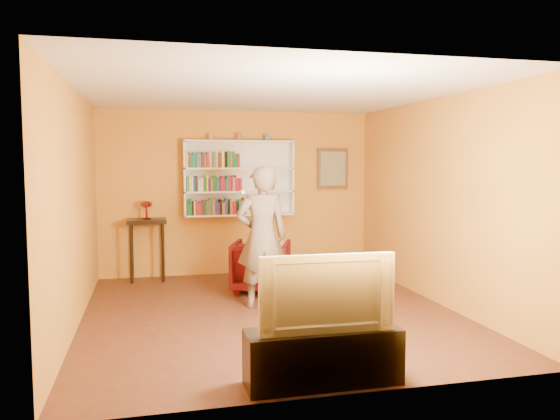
% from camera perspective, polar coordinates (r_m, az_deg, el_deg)
% --- Properties ---
extents(room_shell, '(5.30, 5.80, 2.88)m').
position_cam_1_polar(room_shell, '(6.70, -1.05, -2.23)').
color(room_shell, '#492617').
rests_on(room_shell, ground).
extents(bookshelf, '(1.80, 0.29, 1.23)m').
position_cam_1_polar(bookshelf, '(9.02, -4.36, 3.31)').
color(bookshelf, white).
rests_on(bookshelf, room_shell).
extents(books_row_lower, '(0.95, 0.19, 0.27)m').
position_cam_1_polar(books_row_lower, '(8.88, -6.66, 0.28)').
color(books_row_lower, '#186D2E').
rests_on(books_row_lower, bookshelf).
extents(books_row_middle, '(0.89, 0.19, 0.26)m').
position_cam_1_polar(books_row_middle, '(8.86, -6.85, 2.70)').
color(books_row_middle, teal).
rests_on(books_row_middle, bookshelf).
extents(books_row_upper, '(0.86, 0.19, 0.26)m').
position_cam_1_polar(books_row_upper, '(8.85, -7.00, 5.19)').
color(books_row_upper, yellow).
rests_on(books_row_upper, bookshelf).
extents(ornament_left, '(0.07, 0.07, 0.10)m').
position_cam_1_polar(ornament_left, '(8.90, -7.26, 7.57)').
color(ornament_left, '#B16432').
rests_on(ornament_left, bookshelf).
extents(ornament_centre, '(0.08, 0.08, 0.11)m').
position_cam_1_polar(ornament_centre, '(8.96, -4.31, 7.62)').
color(ornament_centre, '#973247').
rests_on(ornament_centre, bookshelf).
extents(ornament_right, '(0.08, 0.08, 0.10)m').
position_cam_1_polar(ornament_right, '(9.05, -1.42, 7.58)').
color(ornament_right, '#485879').
rests_on(ornament_right, bookshelf).
extents(framed_painting, '(0.55, 0.05, 0.70)m').
position_cam_1_polar(framed_painting, '(9.47, 5.52, 4.32)').
color(framed_painting, brown).
rests_on(framed_painting, room_shell).
extents(console_table, '(0.59, 0.45, 0.97)m').
position_cam_1_polar(console_table, '(8.80, -13.73, -2.02)').
color(console_table, black).
rests_on(console_table, ground).
extents(ruby_lustre, '(0.17, 0.18, 0.29)m').
position_cam_1_polar(ruby_lustre, '(8.77, -13.78, 0.41)').
color(ruby_lustre, maroon).
rests_on(ruby_lustre, console_table).
extents(armchair, '(1.02, 1.03, 0.74)m').
position_cam_1_polar(armchair, '(7.90, -1.99, -5.87)').
color(armchair, '#3F040A').
rests_on(armchair, ground).
extents(person, '(0.68, 0.46, 1.82)m').
position_cam_1_polar(person, '(6.98, -1.90, -2.82)').
color(person, '#6F6051').
rests_on(person, ground).
extents(game_remote, '(0.04, 0.15, 0.04)m').
position_cam_1_polar(game_remote, '(6.66, -3.98, 1.91)').
color(game_remote, white).
rests_on(game_remote, person).
extents(tv_cabinet, '(1.31, 0.39, 0.47)m').
position_cam_1_polar(tv_cabinet, '(4.75, 4.52, -15.02)').
color(tv_cabinet, black).
rests_on(tv_cabinet, ground).
extents(television, '(1.14, 0.17, 0.65)m').
position_cam_1_polar(television, '(4.59, 4.57, -8.43)').
color(television, black).
rests_on(television, tv_cabinet).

